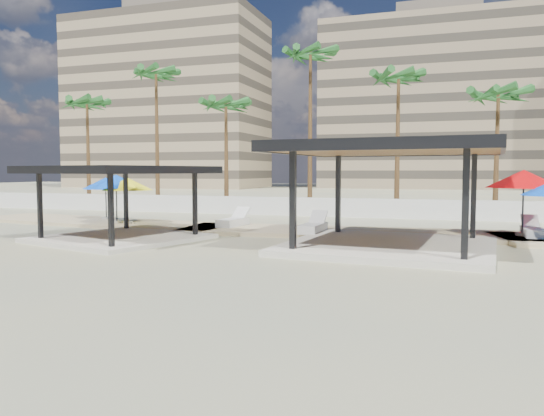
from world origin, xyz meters
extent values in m
plane|color=tan|center=(0.00, 0.00, 0.00)|extent=(200.00, 200.00, 0.00)
cube|color=#C6B284|center=(-12.00, 7.50, 0.06)|extent=(16.40, 6.19, 0.24)
cube|color=#C6B284|center=(2.00, 7.00, 0.06)|extent=(16.24, 5.11, 0.24)
cube|color=silver|center=(0.00, 16.00, 0.60)|extent=(56.00, 0.30, 1.20)
cube|color=#937F60|center=(-42.00, 68.00, 15.00)|extent=(34.00, 16.00, 30.00)
cube|color=#595147|center=(-42.00, 68.00, 31.20)|extent=(11.90, 9.60, 2.40)
cube|color=#847259|center=(4.00, 78.00, 14.00)|extent=(38.00, 16.00, 28.00)
cube|color=#595147|center=(4.00, 78.00, 29.20)|extent=(13.30, 9.60, 2.40)
cube|color=beige|center=(4.18, 2.97, 0.11)|extent=(7.96, 7.96, 0.22)
cube|color=black|center=(1.16, 0.41, 1.90)|extent=(0.22, 0.22, 3.36)
cube|color=black|center=(1.61, 5.99, 1.90)|extent=(0.22, 0.22, 3.36)
cube|color=black|center=(6.74, -0.04, 1.90)|extent=(0.22, 0.22, 3.36)
cube|color=black|center=(7.19, 5.54, 1.90)|extent=(0.22, 0.22, 3.36)
cube|color=brown|center=(4.18, 2.97, 3.74)|extent=(8.20, 8.20, 0.31)
cube|color=black|center=(3.87, -0.82, 3.74)|extent=(7.71, 0.76, 0.38)
cube|color=black|center=(4.49, 6.77, 3.74)|extent=(7.71, 0.76, 0.38)
cube|color=black|center=(0.38, 3.28, 3.74)|extent=(0.76, 7.71, 0.38)
cube|color=black|center=(7.97, 2.67, 3.74)|extent=(0.76, 7.71, 0.38)
cube|color=beige|center=(-6.83, 1.87, 0.09)|extent=(7.23, 7.23, 0.18)
cube|color=black|center=(-9.57, 0.34, 1.51)|extent=(0.20, 0.20, 2.66)
cube|color=black|center=(-8.36, 4.61, 1.51)|extent=(0.20, 0.20, 2.66)
cube|color=black|center=(-5.31, -0.87, 1.51)|extent=(0.20, 0.20, 2.66)
cube|color=black|center=(-4.10, 3.40, 1.51)|extent=(0.20, 0.20, 2.66)
cube|color=brown|center=(-6.83, 1.87, 2.96)|extent=(7.45, 7.45, 0.25)
cube|color=black|center=(-7.66, -1.03, 2.96)|extent=(5.92, 1.77, 0.30)
cube|color=black|center=(-6.01, 4.77, 2.96)|extent=(5.92, 1.77, 0.30)
cube|color=black|center=(-9.73, 2.69, 2.96)|extent=(1.77, 5.92, 0.30)
cube|color=black|center=(-3.93, 1.05, 2.96)|extent=(1.77, 5.92, 0.30)
cylinder|color=beige|center=(-10.28, 6.60, 0.24)|extent=(0.49, 0.49, 0.12)
cylinder|color=#262628|center=(-10.28, 6.60, 1.36)|extent=(0.07, 0.07, 2.36)
cone|color=blue|center=(-10.28, 6.60, 2.37)|extent=(3.39, 3.39, 0.69)
cylinder|color=beige|center=(-9.58, 6.57, 0.24)|extent=(0.46, 0.46, 0.11)
cylinder|color=#262628|center=(-9.58, 6.57, 1.29)|extent=(0.06, 0.06, 2.22)
cone|color=#FFF81D|center=(-9.58, 6.57, 2.24)|extent=(3.37, 3.37, 0.65)
cylinder|color=beige|center=(9.23, 7.44, 0.24)|extent=(0.54, 0.54, 0.13)
cylinder|color=#262628|center=(9.23, 7.44, 1.47)|extent=(0.08, 0.08, 2.59)
cone|color=#C30709|center=(9.23, 7.44, 2.58)|extent=(3.51, 3.51, 0.75)
cylinder|color=beige|center=(-12.24, 8.41, 0.23)|extent=(0.46, 0.46, 0.11)
cylinder|color=#262628|center=(-12.24, 8.41, 1.28)|extent=(0.06, 0.06, 2.20)
cone|color=blue|center=(-12.24, 8.41, 2.22)|extent=(3.39, 3.39, 0.64)
cube|color=silver|center=(-3.92, 7.20, 0.34)|extent=(0.97, 2.28, 0.31)
cube|color=silver|center=(-3.92, 7.20, 0.52)|extent=(0.97, 2.28, 0.07)
cube|color=silver|center=(-3.84, 8.06, 0.79)|extent=(0.80, 0.83, 0.56)
cube|color=silver|center=(0.53, 5.80, 0.34)|extent=(0.85, 2.26, 0.31)
cube|color=silver|center=(0.53, 5.80, 0.53)|extent=(0.85, 2.26, 0.07)
cube|color=silver|center=(0.56, 6.67, 0.79)|extent=(0.76, 0.79, 0.57)
cube|color=silver|center=(9.62, 7.32, 0.33)|extent=(0.75, 2.10, 0.29)
cube|color=silver|center=(9.62, 7.32, 0.50)|extent=(0.75, 2.10, 0.06)
cube|color=silver|center=(9.61, 8.13, 0.75)|extent=(0.70, 0.73, 0.53)
cone|color=brown|center=(-21.00, 18.30, 4.20)|extent=(0.36, 0.36, 8.39)
ellipsoid|color=#1F5922|center=(-21.00, 18.30, 8.14)|extent=(3.00, 3.00, 1.80)
cone|color=brown|center=(-15.00, 18.70, 5.23)|extent=(0.36, 0.36, 10.46)
ellipsoid|color=#1F5922|center=(-15.00, 18.70, 10.21)|extent=(3.00, 3.00, 1.80)
cone|color=brown|center=(-9.00, 18.10, 3.91)|extent=(0.36, 0.36, 7.82)
ellipsoid|color=#1F5922|center=(-9.00, 18.10, 7.57)|extent=(3.00, 3.00, 1.80)
cone|color=brown|center=(-3.00, 18.90, 5.56)|extent=(0.36, 0.36, 11.11)
ellipsoid|color=#1F5922|center=(-3.00, 18.90, 10.86)|extent=(3.00, 3.00, 1.80)
cone|color=brown|center=(3.00, 18.40, 4.57)|extent=(0.36, 0.36, 9.13)
ellipsoid|color=#1F5922|center=(3.00, 18.40, 8.88)|extent=(3.00, 3.00, 1.80)
cone|color=brown|center=(9.00, 18.60, 3.88)|extent=(0.36, 0.36, 7.76)
ellipsoid|color=#1F5922|center=(9.00, 18.60, 7.51)|extent=(3.00, 3.00, 1.80)
camera|label=1|loc=(6.27, -17.08, 2.91)|focal=35.00mm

